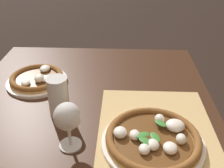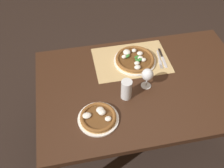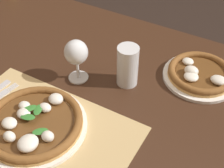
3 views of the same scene
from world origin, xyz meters
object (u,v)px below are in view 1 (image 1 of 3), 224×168
pint_glass (59,97)px  pizza_near (153,139)px  wine_glass (68,117)px  pizza_far (37,79)px

pint_glass → pizza_near: bearing=-114.2°
pizza_near → pint_glass: size_ratio=2.16×
wine_glass → pint_glass: bearing=23.1°
pizza_far → pint_glass: size_ratio=1.76×
pizza_far → pizza_near: bearing=-127.5°
pizza_far → wine_glass: size_ratio=1.65×
pint_glass → pizza_far: bearing=34.3°
pizza_far → wine_glass: bearing=-150.1°
pizza_far → pint_glass: pint_glass is taller
pizza_far → pint_glass: (-0.21, -0.14, 0.05)m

